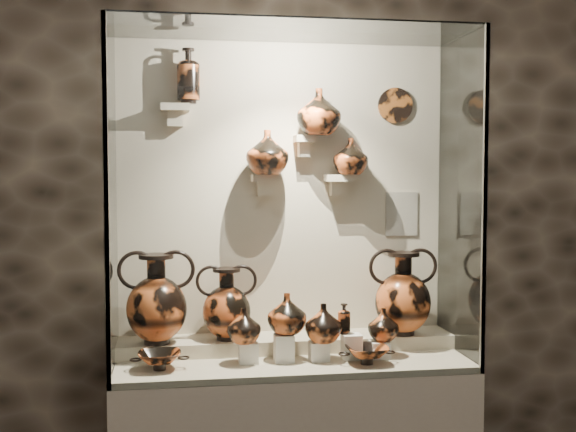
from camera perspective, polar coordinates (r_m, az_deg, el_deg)
The scene contains 35 objects.
wall_back at distance 3.76m, azimuth -0.43°, elevation 1.50°, with size 5.00×0.02×3.20m, color black.
front_tier at distance 3.56m, azimuth 0.36°, elevation -11.41°, with size 1.68×0.58×0.03m, color #BCAE92.
rear_tier at distance 3.72m, azimuth -0.08°, elevation -10.21°, with size 1.70×0.25×0.10m, color #BCAE92.
back_panel at distance 3.75m, azimuth -0.42°, elevation 1.50°, with size 1.70×0.03×1.60m, color beige.
glass_front at distance 3.15m, azimuth 1.24°, elevation 1.11°, with size 1.70×0.01×1.60m, color white.
glass_left at distance 3.41m, azimuth -13.82°, elevation 1.19°, with size 0.01×0.60×1.60m, color white.
glass_right at distance 3.67m, azimuth 13.50°, elevation 1.36°, with size 0.01×0.60×1.60m, color white.
glass_top at distance 3.50m, azimuth 0.37°, elevation 14.44°, with size 1.70×0.60×0.01m, color white.
frame_post_left at distance 3.12m, azimuth -14.15°, elevation 0.98°, with size 0.02×0.02×1.60m, color gray.
frame_post_right at distance 3.41m, azimuth 15.27°, elevation 1.17°, with size 0.02×0.02×1.60m, color gray.
pedestal_a at distance 3.47m, azimuth -3.16°, elevation -10.72°, with size 0.09×0.09×0.10m, color silver.
pedestal_b at distance 3.48m, azimuth -0.33°, elevation -10.39°, with size 0.09×0.09×0.13m, color silver.
pedestal_c at distance 3.52m, azimuth 2.46°, elevation -10.59°, with size 0.09×0.09×0.09m, color silver.
pedestal_d at distance 3.55m, azimuth 5.03°, elevation -10.22°, with size 0.09×0.09×0.12m, color silver.
pedestal_e at distance 3.59m, azimuth 7.23°, elevation -10.41°, with size 0.09×0.09×0.08m, color silver.
bracket_ul at distance 3.65m, azimuth -8.91°, elevation 8.48°, with size 0.14×0.12×0.04m, color beige.
bracket_ca at distance 3.66m, azimuth -1.79°, elevation 3.01°, with size 0.14×0.12×0.04m, color beige.
bracket_cb at distance 3.70m, azimuth 1.30°, elevation 6.12°, with size 0.10×0.12×0.04m, color beige.
bracket_cc at distance 3.73m, azimuth 4.02°, elevation 3.02°, with size 0.14×0.12×0.04m, color beige.
amphora_left at distance 3.56m, azimuth -10.34°, elevation -6.43°, with size 0.35×0.35×0.44m, color #C55925, non-canonical shape.
amphora_mid at distance 3.61m, azimuth -4.88°, elevation -6.91°, with size 0.29×0.29×0.36m, color #C25222, non-canonical shape.
amphora_right at distance 3.75m, azimuth 9.06°, elevation -6.02°, with size 0.34×0.34×0.43m, color #C55925, non-canonical shape.
jug_a at distance 3.42m, azimuth -3.50°, elevation -8.63°, with size 0.16×0.16×0.17m, color #C55925.
jug_b at distance 3.47m, azimuth -0.09°, elevation -7.70°, with size 0.19×0.19×0.20m, color #C25222.
jug_c at distance 3.48m, azimuth 2.81°, elevation -8.43°, with size 0.18×0.18×0.18m, color #C55925.
jug_e at distance 3.58m, azimuth 7.53°, elevation -8.49°, with size 0.15×0.15×0.16m, color #C55925.
lekythos_small at distance 3.52m, azimuth 4.44°, elevation -7.93°, with size 0.07×0.07×0.17m, color #C25222, non-canonical shape.
kylix_left at distance 3.40m, azimuth -10.11°, elevation -11.03°, with size 0.25×0.22×0.10m, color #C25222, non-canonical shape.
kylix_right at distance 3.47m, azimuth 6.24°, elevation -10.70°, with size 0.26×0.22×0.10m, color #C55925, non-canonical shape.
lekythos_tall at distance 3.65m, azimuth -7.87°, elevation 11.17°, with size 0.12×0.12×0.31m, color #C55925, non-canonical shape.
ovoid_vase_a at distance 3.61m, azimuth -1.64°, elevation 5.05°, with size 0.21×0.21×0.22m, color #C25222.
ovoid_vase_b at distance 3.66m, azimuth 2.45°, elevation 8.24°, with size 0.22×0.22×0.23m, color #C25222.
ovoid_vase_c at distance 3.70m, azimuth 4.97°, elevation 4.72°, with size 0.18×0.18×0.19m, color #C25222.
wall_plate at distance 3.87m, azimuth 8.46°, elevation 8.63°, with size 0.19×0.19×0.02m, color #AC5821.
info_placard at distance 3.88m, azimuth 8.95°, elevation 0.17°, with size 0.17×0.01×0.23m, color beige.
Camera 1 is at (-0.56, -1.21, 1.73)m, focal length 45.00 mm.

